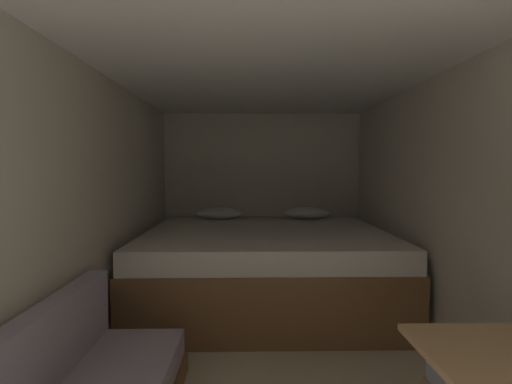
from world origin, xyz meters
The scene contains 6 objects.
ground_plane centered at (0.00, 1.97, 0.00)m, with size 6.93×6.93×0.00m, color beige.
wall_back centered at (0.00, 4.46, 1.05)m, with size 2.63×0.05×2.10m, color beige.
wall_left centered at (-1.29, 1.97, 1.05)m, with size 0.05×4.93×2.10m, color beige.
wall_right centered at (1.29, 1.97, 1.05)m, with size 0.05×4.93×2.10m, color beige.
ceiling_slab centered at (0.00, 1.97, 2.12)m, with size 2.63×4.93×0.05m, color white.
bed centered at (0.00, 3.38, 0.38)m, with size 2.41×2.04×0.91m.
Camera 1 is at (-0.16, -0.36, 1.39)m, focal length 25.91 mm.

